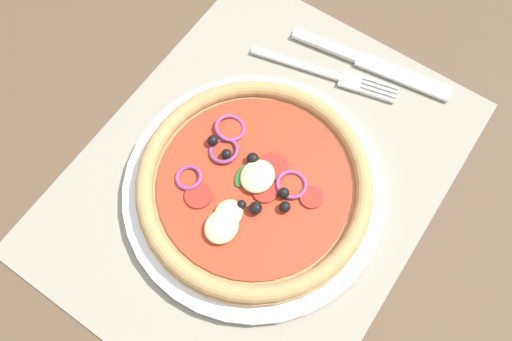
{
  "coord_description": "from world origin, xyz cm",
  "views": [
    {
      "loc": [
        18.35,
        12.14,
        53.22
      ],
      "look_at": [
        0.59,
        0.0,
        2.48
      ],
      "focal_mm": 36.8,
      "sensor_mm": 36.0,
      "label": 1
    }
  ],
  "objects": [
    {
      "name": "ground_plane",
      "position": [
        0.0,
        0.0,
        -1.2
      ],
      "size": [
        190.0,
        140.0,
        2.4
      ],
      "primitive_type": "cube",
      "color": "brown"
    },
    {
      "name": "placemat",
      "position": [
        0.0,
        0.0,
        0.2
      ],
      "size": [
        45.79,
        35.92,
        0.4
      ],
      "primitive_type": "cube",
      "color": "gray",
      "rests_on": "ground_plane"
    },
    {
      "name": "plate",
      "position": [
        1.97,
        0.73,
        0.94
      ],
      "size": [
        27.96,
        27.96,
        1.08
      ],
      "primitive_type": "cylinder",
      "color": "white",
      "rests_on": "placemat"
    },
    {
      "name": "pizza",
      "position": [
        2.02,
        0.7,
        2.56
      ],
      "size": [
        24.8,
        24.8,
        2.62
      ],
      "color": "tan",
      "rests_on": "plate"
    },
    {
      "name": "fork",
      "position": [
        -15.25,
        -0.03,
        0.62
      ],
      "size": [
        5.68,
        17.85,
        0.44
      ],
      "rotation": [
        0.0,
        0.0,
        1.81
      ],
      "color": "silver",
      "rests_on": "placemat"
    },
    {
      "name": "knife",
      "position": [
        -19.27,
        3.15,
        0.65
      ],
      "size": [
        4.49,
        20.03,
        0.62
      ],
      "rotation": [
        0.0,
        0.0,
        1.71
      ],
      "color": "silver",
      "rests_on": "placemat"
    }
  ]
}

